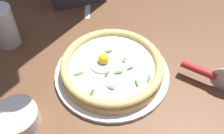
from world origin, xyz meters
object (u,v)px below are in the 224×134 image
object	(u,v)px
pizza	(112,67)
drinking_glass	(5,29)
pizza_cutter	(206,72)
side_bowl	(17,118)

from	to	relation	value
pizza	drinking_glass	xyz separation A→B (m)	(0.23, 0.26, 0.02)
pizza	pizza_cutter	size ratio (longest dim) A/B	2.23
pizza_cutter	drinking_glass	world-z (taller)	drinking_glass
side_bowl	pizza_cutter	xyz separation A→B (m)	(-0.03, -0.49, 0.02)
pizza_cutter	drinking_glass	bearing A→B (deg)	55.84
pizza	pizza_cutter	bearing A→B (deg)	-114.44
side_bowl	pizza_cutter	size ratio (longest dim) A/B	0.85
pizza	side_bowl	xyz separation A→B (m)	(-0.07, 0.26, -0.01)
pizza	drinking_glass	world-z (taller)	drinking_glass
drinking_glass	pizza_cutter	bearing A→B (deg)	-124.16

